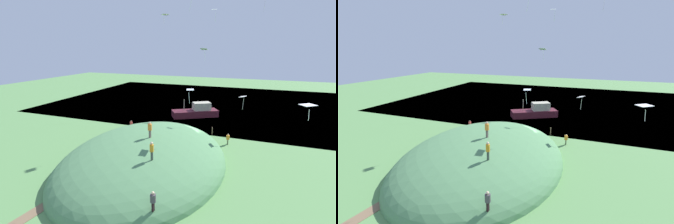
{
  "view_description": "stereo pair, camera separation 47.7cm",
  "coord_description": "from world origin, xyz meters",
  "views": [
    {
      "loc": [
        30.45,
        7.96,
        13.18
      ],
      "look_at": [
        0.16,
        -3.42,
        4.55
      ],
      "focal_mm": 25.81,
      "sensor_mm": 36.0,
      "label": 1
    },
    {
      "loc": [
        30.28,
        8.41,
        13.18
      ],
      "look_at": [
        0.16,
        -3.42,
        4.55
      ],
      "focal_mm": 25.81,
      "sensor_mm": 36.0,
      "label": 2
    }
  ],
  "objects": [
    {
      "name": "mooring_post",
      "position": [
        -5.29,
        1.91,
        0.6
      ],
      "size": [
        0.14,
        0.14,
        1.21
      ],
      "primitive_type": "cylinder",
      "color": "brown",
      "rests_on": "ground_plane"
    },
    {
      "name": "boat_on_lake",
      "position": [
        -14.58,
        -2.96,
        0.98
      ],
      "size": [
        7.01,
        9.1,
        3.59
      ],
      "rotation": [
        0.0,
        0.0,
        2.11
      ],
      "color": "#4A1722",
      "rests_on": "lake_water"
    },
    {
      "name": "grass_hill",
      "position": [
        6.87,
        -3.73,
        0.0
      ],
      "size": [
        24.65,
        18.49,
        6.94
      ],
      "primitive_type": "ellipsoid",
      "color": "#528654",
      "rests_on": "ground_plane"
    },
    {
      "name": "kite_3",
      "position": [
        9.78,
        11.7,
        8.9
      ],
      "size": [
        1.34,
        1.39,
        1.2
      ],
      "color": "white"
    },
    {
      "name": "kite_0",
      "position": [
        -2.97,
        -5.02,
        17.6
      ],
      "size": [
        1.28,
        1.13,
        1.26
      ],
      "color": "silver"
    },
    {
      "name": "person_walking_path",
      "position": [
        -2.91,
        -11.05,
        1.0
      ],
      "size": [
        0.58,
        0.58,
        1.6
      ],
      "rotation": [
        0.0,
        0.0,
        1.0
      ],
      "color": "brown",
      "rests_on": "ground_plane"
    },
    {
      "name": "kite_1",
      "position": [
        -7.99,
        -0.46,
        12.9
      ],
      "size": [
        0.99,
        1.26,
        2.0
      ],
      "color": "white"
    },
    {
      "name": "kite_6",
      "position": [
        -0.96,
        6.3,
        7.14
      ],
      "size": [
        1.22,
        1.0,
        1.78
      ],
      "color": "white"
    },
    {
      "name": "person_near_shore",
      "position": [
        16.15,
        1.39,
        2.27
      ],
      "size": [
        0.5,
        0.5,
        1.67
      ],
      "rotation": [
        0.0,
        0.0,
        6.13
      ],
      "color": "black",
      "rests_on": "grass_hill"
    },
    {
      "name": "kite_5",
      "position": [
        5.71,
        1.19,
        8.8
      ],
      "size": [
        1.25,
        1.01,
        1.54
      ],
      "color": "white"
    },
    {
      "name": "lake_water",
      "position": [
        -29.55,
        0.0,
        -0.2
      ],
      "size": [
        49.36,
        80.0,
        0.4
      ],
      "primitive_type": "cube",
      "color": "#386383",
      "rests_on": "ground_plane"
    },
    {
      "name": "person_with_child",
      "position": [
        -2.17,
        4.67,
        0.96
      ],
      "size": [
        0.55,
        0.55,
        1.56
      ],
      "rotation": [
        0.0,
        0.0,
        0.24
      ],
      "color": "#51563C",
      "rests_on": "ground_plane"
    },
    {
      "name": "ground_plane",
      "position": [
        0.0,
        0.0,
        0.0
      ],
      "size": [
        160.0,
        160.0,
        0.0
      ],
      "primitive_type": "plane",
      "color": "#598B4D"
    },
    {
      "name": "person_watching_kites",
      "position": [
        11.62,
        -0.73,
        4.15
      ],
      "size": [
        0.5,
        0.5,
        1.82
      ],
      "rotation": [
        0.0,
        0.0,
        5.89
      ],
      "color": "#2F3A33",
      "rests_on": "grass_hill"
    },
    {
      "name": "kite_4",
      "position": [
        -13.34,
        -0.12,
        19.3
      ],
      "size": [
        0.61,
        0.88,
        2.13
      ],
      "color": "white"
    },
    {
      "name": "person_on_hilltop",
      "position": [
        7.42,
        -2.85,
        4.61
      ],
      "size": [
        0.57,
        0.57,
        1.86
      ],
      "rotation": [
        0.0,
        0.0,
        2.87
      ],
      "color": "#584A47",
      "rests_on": "grass_hill"
    }
  ]
}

